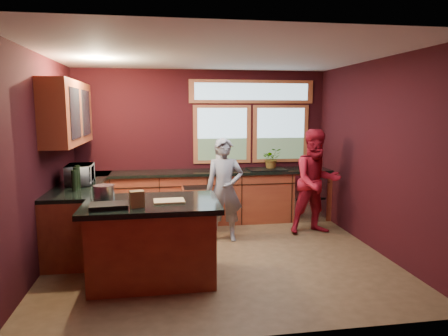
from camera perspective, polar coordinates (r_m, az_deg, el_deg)
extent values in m
plane|color=brown|center=(5.63, -0.72, -12.47)|extent=(4.50, 4.50, 0.00)
cube|color=black|center=(7.27, -3.00, 3.23)|extent=(4.50, 0.02, 2.70)
cube|color=black|center=(3.36, 4.15, -2.88)|extent=(4.50, 0.02, 2.70)
cube|color=black|center=(5.46, -24.84, 0.73)|extent=(0.02, 4.00, 2.70)
cube|color=black|center=(6.04, 20.89, 1.63)|extent=(0.02, 4.00, 2.70)
cube|color=silver|center=(5.30, -0.77, 15.93)|extent=(4.50, 4.00, 0.02)
cube|color=#8CAFC2|center=(7.29, -0.25, 4.83)|extent=(1.06, 0.02, 1.06)
cube|color=#8CAFC2|center=(7.53, 8.08, 4.86)|extent=(1.06, 0.02, 1.06)
cube|color=#A55530|center=(7.38, 4.05, 10.83)|extent=(2.30, 0.02, 0.42)
cube|color=maroon|center=(6.20, -21.43, 7.32)|extent=(0.36, 1.80, 0.90)
cube|color=maroon|center=(7.12, -2.69, -4.30)|extent=(4.50, 0.60, 0.88)
cube|color=black|center=(7.02, -2.71, -0.62)|extent=(4.50, 0.64, 0.05)
cube|color=#B7B7BC|center=(7.53, 11.50, -3.88)|extent=(0.60, 0.58, 0.85)
cube|color=black|center=(7.19, 6.06, -0.44)|extent=(0.66, 0.46, 0.05)
cube|color=maroon|center=(6.37, -19.64, -6.32)|extent=(0.60, 2.30, 0.88)
cube|color=black|center=(6.27, -19.76, -2.21)|extent=(0.64, 2.30, 0.05)
cube|color=maroon|center=(4.86, -10.14, -10.53)|extent=(1.40, 0.90, 0.88)
cube|color=black|center=(4.73, -10.29, -5.07)|extent=(1.55, 1.05, 0.06)
imported|color=slate|center=(6.08, 0.05, -3.13)|extent=(0.61, 0.43, 1.58)
imported|color=maroon|center=(6.59, 13.05, -1.94)|extent=(0.86, 0.69, 1.69)
imported|color=#999999|center=(6.11, -19.88, -0.87)|extent=(0.37, 0.53, 0.29)
imported|color=#999999|center=(7.28, 6.82, 1.36)|extent=(0.34, 0.29, 0.38)
cylinder|color=silver|center=(7.04, -0.70, 0.77)|extent=(0.12, 0.12, 0.28)
cube|color=tan|center=(4.67, -7.86, -4.68)|extent=(0.36, 0.27, 0.02)
cylinder|color=#A8A8AD|center=(4.89, -16.76, -3.40)|extent=(0.24, 0.24, 0.18)
cube|color=brown|center=(4.46, -12.33, -4.35)|extent=(0.17, 0.15, 0.18)
cube|color=black|center=(4.50, -16.14, -5.22)|extent=(0.43, 0.32, 0.05)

